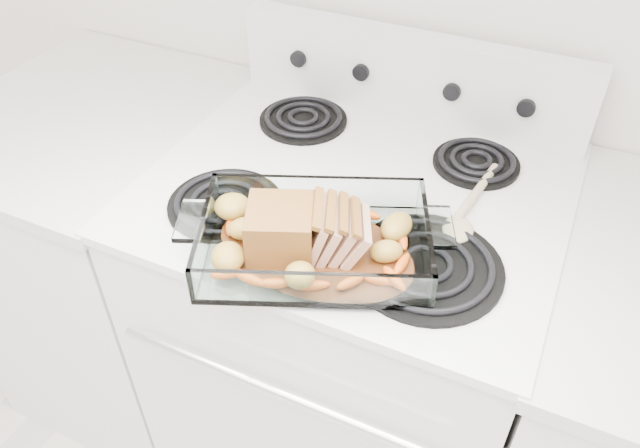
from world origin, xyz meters
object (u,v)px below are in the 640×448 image
at_px(counter_left, 125,258).
at_px(pork_roast, 299,226).
at_px(baking_dish, 315,245).
at_px(electric_range, 349,336).

distance_m(counter_left, pork_roast, 0.86).
bearing_deg(baking_dish, pork_roast, 157.13).
height_order(baking_dish, pork_roast, pork_roast).
distance_m(counter_left, baking_dish, 0.87).
distance_m(electric_range, baking_dish, 0.53).
relative_size(baking_dish, pork_roast, 1.86).
bearing_deg(baking_dish, counter_left, 139.86).
relative_size(counter_left, baking_dish, 2.55).
relative_size(electric_range, pork_roast, 5.69).
height_order(counter_left, pork_roast, pork_roast).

